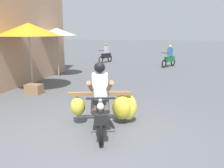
# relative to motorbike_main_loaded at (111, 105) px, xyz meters

# --- Properties ---
(ground_plane) EXTENTS (120.00, 120.00, 0.00)m
(ground_plane) POSITION_rel_motorbike_main_loaded_xyz_m (-0.17, -0.83, -0.52)
(ground_plane) COLOR #56595E
(motorbike_main_loaded) EXTENTS (1.59, 1.97, 1.58)m
(motorbike_main_loaded) POSITION_rel_motorbike_main_loaded_xyz_m (0.00, 0.00, 0.00)
(motorbike_main_loaded) COLOR black
(motorbike_main_loaded) RESTS_ON ground
(motorbike_distant_ahead_left) EXTENTS (0.71, 1.56, 1.40)m
(motorbike_distant_ahead_left) POSITION_rel_motorbike_main_loaded_xyz_m (-3.51, 11.40, 0.05)
(motorbike_distant_ahead_left) COLOR black
(motorbike_distant_ahead_left) RESTS_ON ground
(motorbike_distant_ahead_right) EXTENTS (0.89, 1.46, 1.40)m
(motorbike_distant_ahead_right) POSITION_rel_motorbike_main_loaded_xyz_m (1.02, 10.45, 0.05)
(motorbike_distant_ahead_right) COLOR black
(motorbike_distant_ahead_right) RESTS_ON ground
(market_umbrella_near_shop) EXTENTS (2.30, 2.30, 2.53)m
(market_umbrella_near_shop) POSITION_rel_motorbike_main_loaded_xyz_m (-3.78, 2.50, 1.77)
(market_umbrella_near_shop) COLOR #99999E
(market_umbrella_near_shop) RESTS_ON ground
(market_umbrella_further_along) EXTENTS (1.94, 1.94, 2.39)m
(market_umbrella_further_along) POSITION_rel_motorbike_main_loaded_xyz_m (-4.27, 5.53, 1.69)
(market_umbrella_further_along) COLOR #99999E
(market_umbrella_further_along) RESTS_ON ground
(produce_crate) EXTENTS (0.56, 0.40, 0.36)m
(produce_crate) POSITION_rel_motorbike_main_loaded_xyz_m (-3.48, 2.13, -0.34)
(produce_crate) COLOR olive
(produce_crate) RESTS_ON ground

